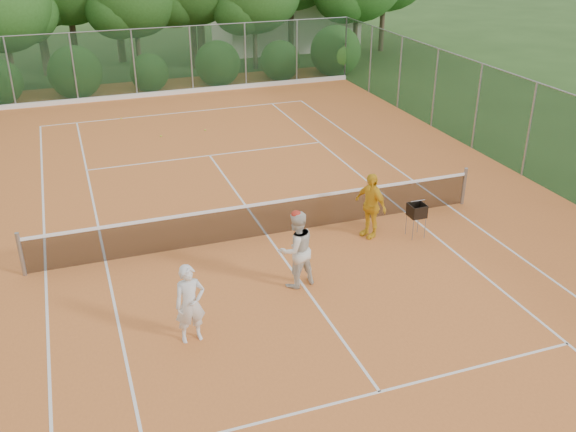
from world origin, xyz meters
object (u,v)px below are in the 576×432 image
at_px(player_white, 190,304).
at_px(ball_hopper, 417,211).
at_px(player_center_grp, 296,249).
at_px(player_yellow, 370,205).

xyz_separation_m(player_white, ball_hopper, (6.39, 2.42, -0.11)).
bearing_deg(player_center_grp, player_white, -155.04).
xyz_separation_m(player_white, player_center_grp, (2.64, 1.23, 0.08)).
bearing_deg(player_center_grp, player_yellow, 31.72).
distance_m(player_yellow, ball_hopper, 1.20).
bearing_deg(player_center_grp, ball_hopper, 17.59).
height_order(player_yellow, ball_hopper, player_yellow).
bearing_deg(ball_hopper, player_white, -146.19).
bearing_deg(ball_hopper, player_yellow, 171.45).
relative_size(player_yellow, ball_hopper, 1.91).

